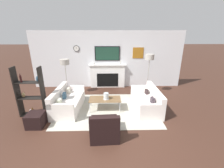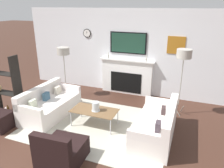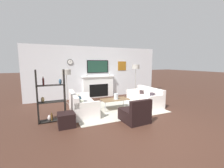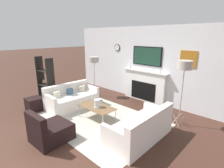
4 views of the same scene
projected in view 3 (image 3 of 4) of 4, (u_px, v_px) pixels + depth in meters
name	position (u px, v px, depth m)	size (l,w,h in m)	color
ground_plane	(150.00, 130.00, 4.17)	(60.00, 60.00, 0.00)	#3E251B
fireplace_wall	(98.00, 75.00, 8.08)	(7.22, 0.28, 2.70)	silver
area_rug	(116.00, 108.00, 6.13)	(3.45, 2.53, 0.01)	#AFAC9D
couch_left	(82.00, 106.00, 5.52)	(0.90, 1.71, 0.78)	white
couch_right	(145.00, 99.00, 6.66)	(0.82, 1.75, 0.77)	white
armchair	(135.00, 114.00, 4.72)	(0.78, 0.86, 0.77)	black
coffee_table	(115.00, 100.00, 6.01)	(1.11, 0.57, 0.41)	brown
hurricane_candle	(116.00, 97.00, 6.00)	(0.20, 0.20, 0.23)	silver
floor_lamp_left	(66.00, 73.00, 6.43)	(0.37, 0.37, 1.58)	#9E998E
floor_lamp_right	(136.00, 67.00, 7.81)	(0.37, 0.37, 1.78)	#9E998E
shelf_unit	(51.00, 98.00, 4.71)	(0.84, 0.28, 1.65)	black
ottoman	(66.00, 120.00, 4.37)	(0.47, 0.47, 0.41)	black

